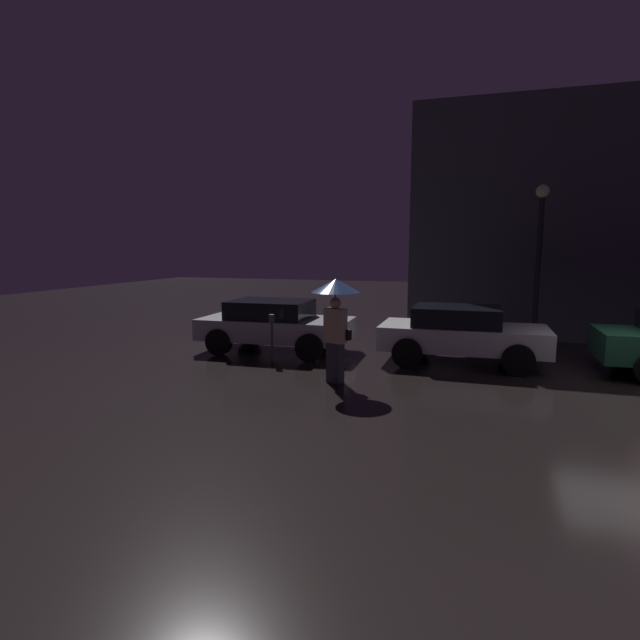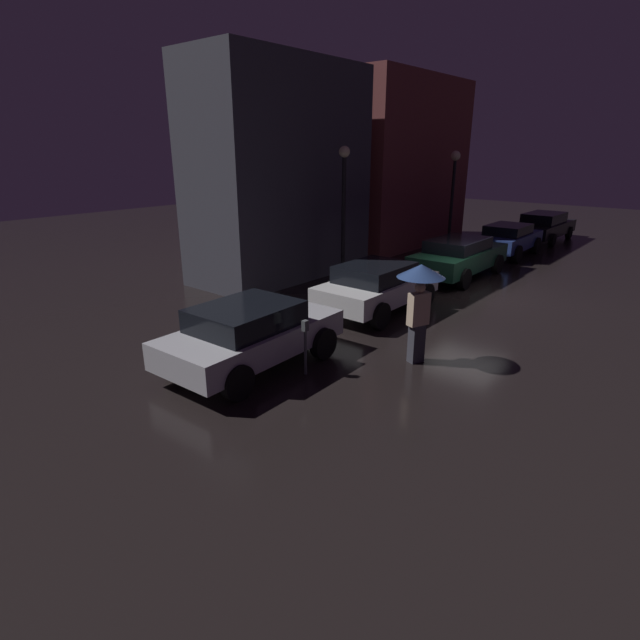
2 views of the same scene
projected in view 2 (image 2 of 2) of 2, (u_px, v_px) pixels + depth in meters
The scene contains 12 objects.
ground_plane at pixel (469, 294), 16.07m from camera, with size 60.00×60.00×0.00m, color black.
building_facade_left at pixel (281, 173), 17.45m from camera, with size 6.73×3.00×7.27m.
building_facade_right at pixel (402, 163), 23.38m from camera, with size 7.98×3.00×7.52m.
parked_car_silver at pixel (251, 333), 10.54m from camera, with size 4.12×2.07×1.40m.
parked_car_white at pixel (377, 286), 14.14m from camera, with size 3.95×2.03×1.40m.
parked_car_green at pixel (459, 256), 17.90m from camera, with size 4.66×2.00×1.42m.
parked_car_blue at pixel (508, 239), 21.56m from camera, with size 3.93×1.91×1.35m.
parked_car_black at pixel (544, 226), 25.12m from camera, with size 4.73×1.95×1.39m.
pedestrian_with_umbrella at pixel (420, 289), 10.45m from camera, with size 1.01×1.01×2.19m.
parking_meter at pixel (305, 341), 10.14m from camera, with size 0.12×0.10×1.18m.
street_lamp_near at pixel (344, 197), 16.43m from camera, with size 0.36×0.36×4.52m.
street_lamp_far at pixel (453, 181), 22.22m from camera, with size 0.43×0.43×4.34m.
Camera 2 is at (-14.97, -6.16, 4.46)m, focal length 28.00 mm.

